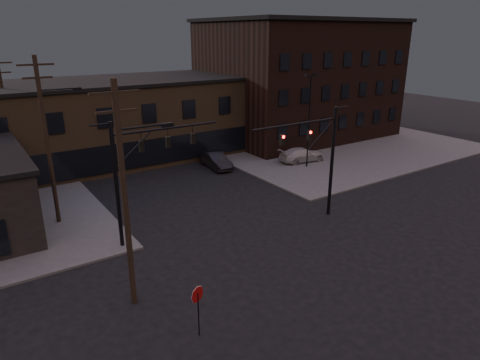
% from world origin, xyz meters
% --- Properties ---
extents(ground, '(140.00, 140.00, 0.00)m').
position_xyz_m(ground, '(0.00, 0.00, 0.00)').
color(ground, black).
rests_on(ground, ground).
extents(sidewalk_ne, '(30.00, 30.00, 0.15)m').
position_xyz_m(sidewalk_ne, '(22.00, 22.00, 0.07)').
color(sidewalk_ne, '#474744').
rests_on(sidewalk_ne, ground).
extents(building_row, '(40.00, 12.00, 8.00)m').
position_xyz_m(building_row, '(0.00, 28.00, 4.00)').
color(building_row, brown).
rests_on(building_row, ground).
extents(building_right, '(22.00, 16.00, 14.00)m').
position_xyz_m(building_right, '(22.00, 26.00, 7.00)').
color(building_right, black).
rests_on(building_right, ground).
extents(traffic_signal_near, '(7.12, 0.24, 8.00)m').
position_xyz_m(traffic_signal_near, '(5.36, 4.50, 4.93)').
color(traffic_signal_near, black).
rests_on(traffic_signal_near, ground).
extents(traffic_signal_far, '(7.12, 0.24, 8.00)m').
position_xyz_m(traffic_signal_far, '(-6.72, 8.00, 5.01)').
color(traffic_signal_far, black).
rests_on(traffic_signal_far, ground).
extents(stop_sign, '(0.72, 0.33, 2.48)m').
position_xyz_m(stop_sign, '(-8.00, -1.99, 1.84)').
color(stop_sign, black).
rests_on(stop_sign, ground).
extents(utility_pole_near, '(3.70, 0.28, 11.00)m').
position_xyz_m(utility_pole_near, '(-9.43, 2.00, 5.87)').
color(utility_pole_near, black).
rests_on(utility_pole_near, ground).
extents(utility_pole_mid, '(3.70, 0.28, 11.50)m').
position_xyz_m(utility_pole_mid, '(-10.44, 14.00, 6.13)').
color(utility_pole_mid, black).
rests_on(utility_pole_mid, ground).
extents(utility_pole_far, '(2.20, 0.28, 11.00)m').
position_xyz_m(utility_pole_far, '(-11.50, 26.00, 5.78)').
color(utility_pole_far, black).
rests_on(utility_pole_far, ground).
extents(lot_light_a, '(1.50, 0.28, 9.14)m').
position_xyz_m(lot_light_a, '(13.00, 14.00, 5.51)').
color(lot_light_a, black).
rests_on(lot_light_a, ground).
extents(lot_light_b, '(1.50, 0.28, 9.14)m').
position_xyz_m(lot_light_b, '(19.00, 19.00, 5.51)').
color(lot_light_b, black).
rests_on(lot_light_b, ground).
extents(parked_car_lot_a, '(5.00, 2.61, 1.62)m').
position_xyz_m(parked_car_lot_a, '(17.47, 20.40, 0.96)').
color(parked_car_lot_a, black).
rests_on(parked_car_lot_a, sidewalk_ne).
extents(parked_car_lot_b, '(5.11, 2.61, 1.42)m').
position_xyz_m(parked_car_lot_b, '(13.80, 15.64, 0.86)').
color(parked_car_lot_b, '#B0B0B2').
rests_on(parked_car_lot_b, sidewalk_ne).
extents(car_crossing, '(1.98, 4.80, 1.55)m').
position_xyz_m(car_crossing, '(5.50, 19.12, 0.77)').
color(car_crossing, black).
rests_on(car_crossing, ground).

